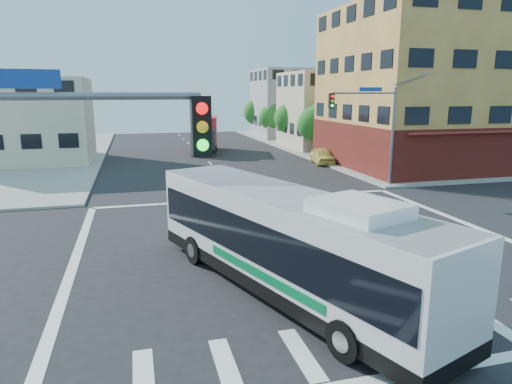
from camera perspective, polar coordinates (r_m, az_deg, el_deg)
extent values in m
plane|color=black|center=(20.40, 5.73, -6.75)|extent=(120.00, 120.00, 0.00)
cube|color=gray|center=(67.89, 23.40, 5.79)|extent=(50.00, 50.00, 0.15)
cube|color=gold|center=(45.35, 21.95, 11.93)|extent=(18.00, 15.00, 14.00)
cube|color=#571714|center=(45.58, 21.44, 5.65)|extent=(18.09, 15.08, 4.00)
cube|color=maroon|center=(39.97, 27.63, 6.58)|extent=(16.00, 1.60, 0.51)
cube|color=#C1B593|center=(57.28, 9.89, 10.03)|extent=(12.00, 10.00, 9.00)
cube|color=gray|center=(70.22, 5.06, 10.97)|extent=(12.00, 10.00, 10.00)
cube|color=beige|center=(49.13, -27.05, 7.93)|extent=(12.00, 10.00, 8.00)
cylinder|color=slate|center=(33.96, 16.67, 6.51)|extent=(0.18, 0.18, 7.00)
cylinder|color=slate|center=(32.35, 13.38, 11.94)|extent=(5.01, 0.62, 0.12)
cube|color=black|center=(31.03, 9.40, 11.17)|extent=(0.32, 0.30, 1.00)
sphere|color=#FF0C0C|center=(30.87, 9.56, 11.72)|extent=(0.20, 0.20, 0.20)
sphere|color=yellow|center=(30.88, 9.54, 11.16)|extent=(0.20, 0.20, 0.20)
sphere|color=#19FF33|center=(30.88, 9.52, 10.61)|extent=(0.20, 0.20, 0.20)
cube|color=#153A94|center=(32.63, 14.16, 12.34)|extent=(1.80, 0.22, 0.28)
cube|color=gray|center=(35.41, 20.47, 13.78)|extent=(0.50, 0.22, 0.14)
cylinder|color=slate|center=(7.59, -26.08, 10.69)|extent=(5.01, 0.62, 0.12)
cube|color=black|center=(7.81, -6.89, 8.17)|extent=(0.32, 0.30, 1.00)
sphere|color=#FF0C0C|center=(7.62, -6.77, 10.33)|extent=(0.20, 0.20, 0.20)
sphere|color=yellow|center=(7.64, -6.71, 8.08)|extent=(0.20, 0.20, 0.20)
sphere|color=#19FF33|center=(7.67, -6.65, 5.85)|extent=(0.20, 0.20, 0.20)
cylinder|color=#3C2A16|center=(49.99, 7.17, 5.73)|extent=(0.28, 0.28, 1.92)
sphere|color=#1C611B|center=(49.77, 7.25, 8.48)|extent=(3.60, 3.60, 3.60)
sphere|color=#1C611B|center=(49.59, 7.84, 9.49)|extent=(2.52, 2.52, 2.52)
cylinder|color=#3C2A16|center=(57.43, 4.17, 6.68)|extent=(0.28, 0.28, 1.99)
sphere|color=#1C611B|center=(57.24, 4.21, 9.19)|extent=(3.80, 3.80, 3.80)
sphere|color=#1C611B|center=(57.04, 4.71, 10.12)|extent=(2.66, 2.66, 2.66)
cylinder|color=#3C2A16|center=(65.02, 1.86, 7.32)|extent=(0.28, 0.28, 1.89)
sphere|color=#1C611B|center=(64.86, 1.87, 9.35)|extent=(3.40, 3.40, 3.40)
sphere|color=#1C611B|center=(64.65, 2.30, 10.09)|extent=(2.38, 2.38, 2.38)
cylinder|color=#3C2A16|center=(72.68, 0.02, 7.91)|extent=(0.28, 0.28, 2.03)
sphere|color=#1C611B|center=(72.53, 0.02, 9.97)|extent=(4.00, 4.00, 4.00)
sphere|color=#1C611B|center=(72.31, 0.40, 10.76)|extent=(2.80, 2.80, 2.80)
cube|color=black|center=(15.74, 3.51, -10.34)|extent=(6.93, 13.02, 0.48)
cube|color=silver|center=(15.29, 3.58, -5.81)|extent=(6.91, 12.99, 3.05)
cube|color=black|center=(15.23, 3.59, -5.14)|extent=(6.83, 12.65, 1.34)
cube|color=black|center=(20.44, -7.50, -0.99)|extent=(2.38, 0.91, 1.44)
cube|color=#E5590C|center=(20.25, -7.62, 1.97)|extent=(1.94, 0.74, 0.30)
cube|color=silver|center=(14.90, 3.65, -0.47)|extent=(6.77, 12.73, 0.13)
cube|color=silver|center=(12.56, 12.78, -1.99)|extent=(2.59, 2.86, 0.38)
cube|color=#036735|center=(14.38, 0.50, -10.28)|extent=(2.01, 5.54, 0.30)
cube|color=#036735|center=(16.02, 8.65, -8.01)|extent=(2.01, 5.54, 0.30)
cylinder|color=black|center=(18.36, -7.69, -7.17)|extent=(0.68, 1.15, 1.11)
cylinder|color=#99999E|center=(18.30, -8.11, -7.25)|extent=(0.23, 0.54, 0.56)
cylinder|color=black|center=(19.57, -0.99, -5.80)|extent=(0.68, 1.15, 1.11)
cylinder|color=#99999E|center=(19.65, -0.63, -5.73)|extent=(0.23, 0.54, 0.56)
cylinder|color=black|center=(12.26, 11.04, -17.74)|extent=(0.68, 1.15, 1.11)
cylinder|color=#99999E|center=(12.17, 10.52, -17.97)|extent=(0.23, 0.54, 0.56)
cylinder|color=black|center=(14.02, 18.60, -14.14)|extent=(0.68, 1.15, 1.11)
cylinder|color=#99999E|center=(14.13, 18.98, -13.95)|extent=(0.23, 0.54, 0.56)
cube|color=#26262B|center=(49.24, -6.57, 6.17)|extent=(2.92, 2.84, 2.83)
cube|color=black|center=(48.17, -6.64, 6.56)|extent=(2.26, 0.53, 1.09)
cube|color=red|center=(53.27, -6.38, 7.58)|extent=(3.75, 6.49, 3.27)
cube|color=black|center=(52.14, -6.40, 5.62)|extent=(4.04, 9.01, 0.33)
cylinder|color=black|center=(49.63, -7.86, 5.17)|extent=(0.51, 1.13, 1.09)
cylinder|color=black|center=(49.51, -5.21, 5.22)|extent=(0.51, 1.13, 1.09)
cylinder|color=black|center=(52.75, -7.62, 5.60)|extent=(0.51, 1.13, 1.09)
cylinder|color=black|center=(52.65, -5.13, 5.65)|extent=(0.51, 1.13, 1.09)
cylinder|color=black|center=(55.45, -7.44, 5.93)|extent=(0.51, 1.13, 1.09)
cylinder|color=black|center=(55.35, -5.06, 5.98)|extent=(0.51, 1.13, 1.09)
imported|color=#E1D35E|center=(43.90, 8.28, 4.49)|extent=(2.48, 4.60, 1.48)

